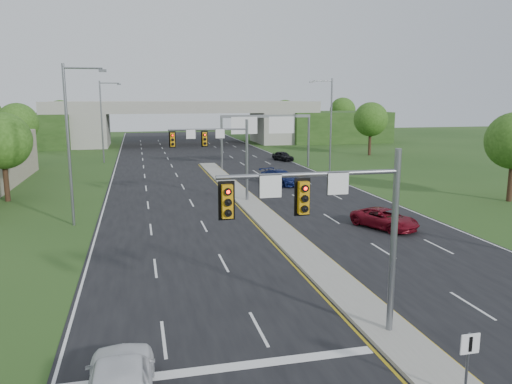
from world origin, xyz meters
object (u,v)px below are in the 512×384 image
at_px(keep_right_sign, 469,356).
at_px(sign_gantry, 265,126).
at_px(overpass, 185,126).
at_px(car_white, 120,383).
at_px(car_far_a, 385,219).
at_px(signal_mast_far, 220,147).
at_px(car_far_b, 280,177).
at_px(car_far_c, 283,156).
at_px(signal_mast_near, 337,215).

bearing_deg(keep_right_sign, sign_gantry, 82.30).
xyz_separation_m(overpass, car_white, (-9.69, -82.52, -2.70)).
bearing_deg(sign_gantry, car_white, -109.05).
xyz_separation_m(keep_right_sign, car_far_a, (7.21, 18.66, -0.83)).
bearing_deg(keep_right_sign, car_far_a, 68.86).
bearing_deg(signal_mast_far, overpass, 87.65).
relative_size(car_far_a, car_far_b, 0.93).
xyz_separation_m(overpass, car_far_c, (11.00, -28.51, -2.88)).
distance_m(signal_mast_far, sign_gantry, 21.91).
height_order(car_white, car_far_a, car_white).
bearing_deg(car_white, car_far_c, -110.23).
bearing_deg(car_far_c, signal_mast_near, -121.85).
distance_m(sign_gantry, car_far_c, 9.09).
height_order(signal_mast_near, car_far_c, signal_mast_near).
distance_m(signal_mast_near, car_far_a, 17.55).
height_order(overpass, car_far_b, overpass).
relative_size(signal_mast_far, overpass, 0.09).
bearing_deg(overpass, car_white, -96.70).
bearing_deg(car_white, signal_mast_near, -161.07).
distance_m(overpass, car_far_c, 30.70).
bearing_deg(overpass, signal_mast_far, -92.35).
bearing_deg(overpass, car_far_c, -68.90).
bearing_deg(keep_right_sign, overpass, 90.00).
bearing_deg(car_white, car_far_b, -112.21).
xyz_separation_m(signal_mast_far, car_far_b, (7.43, 7.65, -3.96)).
distance_m(signal_mast_near, signal_mast_far, 25.00).
height_order(signal_mast_near, keep_right_sign, signal_mast_near).
height_order(signal_mast_near, car_far_b, signal_mast_near).
xyz_separation_m(signal_mast_far, car_white, (-7.43, -27.44, -3.87)).
xyz_separation_m(signal_mast_far, overpass, (2.26, 55.07, -1.17)).
xyz_separation_m(signal_mast_near, signal_mast_far, (0.00, 25.00, 0.00)).
height_order(signal_mast_near, sign_gantry, signal_mast_near).
xyz_separation_m(car_far_b, car_far_c, (5.83, 18.91, -0.09)).
bearing_deg(car_far_a, overpass, 72.29).
bearing_deg(signal_mast_near, car_far_a, 56.29).
bearing_deg(car_far_a, car_white, -159.41).
bearing_deg(car_far_c, sign_gantry, -140.74).
bearing_deg(overpass, car_far_a, -83.75).
bearing_deg(signal_mast_near, car_white, -161.81).
xyz_separation_m(car_white, car_far_a, (16.91, 16.64, -0.17)).
bearing_deg(car_far_b, keep_right_sign, -120.15).
bearing_deg(signal_mast_near, car_far_c, 75.57).
height_order(sign_gantry, car_white, sign_gantry).
height_order(car_white, car_far_b, car_white).
distance_m(sign_gantry, car_white, 50.37).
distance_m(car_white, car_far_c, 57.83).
relative_size(car_white, car_far_a, 1.03).
bearing_deg(sign_gantry, car_far_c, 56.68).
bearing_deg(keep_right_sign, car_far_b, 82.07).
xyz_separation_m(sign_gantry, car_far_a, (0.53, -30.79, -4.56)).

